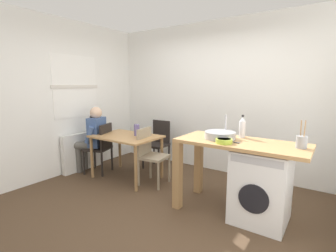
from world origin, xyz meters
The scene contains 18 objects.
ground_plane centered at (0.00, 0.00, 0.00)m, with size 5.46×5.46×0.00m, color #4C3826.
wall_back centered at (0.00, 1.75, 1.35)m, with size 4.60×0.10×2.70m, color white.
wall_window_side centered at (-2.15, 0.00, 1.35)m, with size 0.12×3.80×2.70m.
radiator centered at (-2.02, 0.30, 0.35)m, with size 0.10×0.80×0.70m, color white.
dining_table centered at (-1.04, 0.47, 0.64)m, with size 1.10×0.76×0.74m.
chair_person_seat centered at (-1.59, 0.40, 0.51)m, with size 0.51×0.51×0.90m.
chair_opposite centered at (-0.57, 0.52, 0.51)m, with size 0.45×0.45×0.90m.
chair_spare_by_wall centered at (-0.94, 1.25, 0.51)m, with size 0.41×0.41×0.90m.
seated_person centered at (-1.74, 0.35, 0.67)m, with size 0.56×0.54×1.20m.
kitchen_counter centered at (0.72, 0.36, 0.76)m, with size 1.50×0.68×0.92m.
washing_machine centered at (1.20, 0.36, 0.43)m, with size 0.60×0.61×0.86m.
sink_basin centered at (0.67, 0.36, 0.97)m, with size 0.38×0.38×0.09m, color #9EA0A5.
tap centered at (0.67, 0.54, 1.06)m, with size 0.02×0.02×0.28m, color #B2B2B7.
bottle_tall_green centered at (0.87, 0.60, 1.05)m, with size 0.08×0.08×0.29m.
mixing_bowl centered at (0.81, 0.16, 0.95)m, with size 0.19×0.19×0.05m.
utensil_crock centered at (1.57, 0.41, 0.99)m, with size 0.11×0.11×0.30m.
vase centered at (-0.89, 0.57, 0.84)m, with size 0.09×0.09×0.19m, color slate.
scissors centered at (0.89, 0.26, 0.92)m, with size 0.15×0.06×0.01m.
Camera 1 is at (1.84, -2.48, 1.58)m, focal length 26.46 mm.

